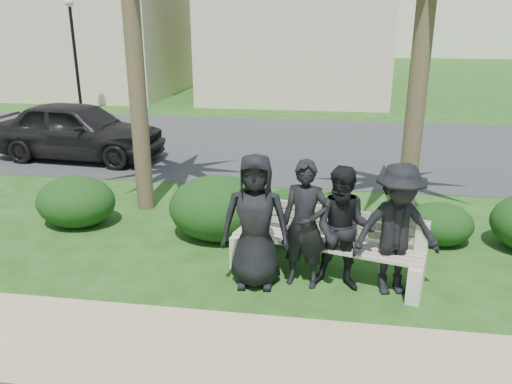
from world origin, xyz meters
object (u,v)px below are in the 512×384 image
man_b (305,225)px  man_d (397,230)px  man_a (255,222)px  car_a (78,130)px  man_c (344,230)px  park_bench (325,248)px  street_lamp (73,35)px

man_b → man_d: bearing=8.8°
man_a → car_a: man_a is taller
man_b → man_c: size_ratio=1.03×
man_d → car_a: bearing=128.7°
man_b → car_a: man_b is taller
park_bench → man_c: (0.23, -0.31, 0.43)m
man_c → man_b: bearing=-177.4°
park_bench → man_d: (0.91, -0.31, 0.47)m
man_a → car_a: bearing=129.5°
car_a → man_d: bearing=-123.7°
man_a → man_b: bearing=4.5°
man_d → man_b: bearing=165.1°
street_lamp → man_b: street_lamp is taller
park_bench → man_d: size_ratio=1.58×
man_b → man_c: (0.51, -0.03, -0.03)m
man_b → man_c: bearing=6.7°
street_lamp → car_a: (3.21, -6.35, -2.19)m
street_lamp → man_c: 15.84m
man_d → man_a: bearing=168.7°
street_lamp → man_c: bearing=-50.8°
street_lamp → man_a: (8.76, -12.23, -2.02)m
man_a → man_b: (0.65, 0.10, -0.04)m
street_lamp → man_c: (9.93, -12.16, -2.09)m
man_a → man_d: bearing=-2.0°
park_bench → car_a: bearing=154.3°
street_lamp → car_a: size_ratio=0.96×
street_lamp → man_b: (9.42, -12.13, -2.06)m
street_lamp → man_a: 15.18m
street_lamp → man_d: (10.61, -12.17, -2.05)m
man_b → car_a: bearing=147.6°
park_bench → man_a: man_a is taller
man_d → car_a: (-7.40, 5.82, -0.14)m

